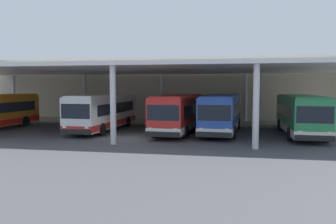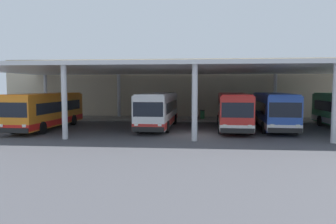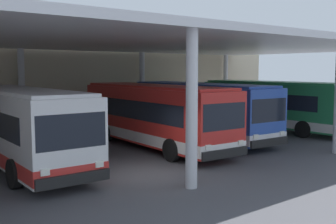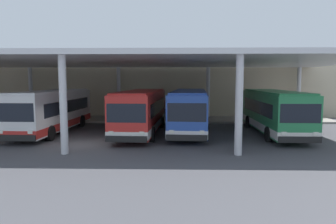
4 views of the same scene
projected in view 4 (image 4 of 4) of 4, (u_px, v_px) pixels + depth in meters
name	position (u px, v px, depth m)	size (l,w,h in m)	color
ground_plane	(79.00, 144.00, 19.25)	(200.00, 200.00, 0.00)	#47474C
platform_kerb	(116.00, 119.00, 30.93)	(42.00, 4.50, 0.18)	gray
station_building_facade	(121.00, 83.00, 33.80)	(48.00, 1.60, 7.17)	#C1B293
canopy_shelter	(99.00, 63.00, 24.18)	(40.00, 17.00, 5.55)	silver
bus_second_bay	(53.00, 111.00, 23.47)	(2.95, 10.60, 3.17)	white
bus_middle_bay	(141.00, 111.00, 23.11)	(3.12, 10.65, 3.17)	red
bus_far_bay	(189.00, 111.00, 23.49)	(3.27, 10.68, 3.17)	#284CA8
bus_departing	(274.00, 111.00, 22.94)	(2.87, 10.58, 3.17)	#28844C
bench_waiting	(163.00, 113.00, 30.81)	(1.80, 0.45, 0.92)	#383D47
trash_bin	(124.00, 114.00, 30.63)	(0.52, 0.52, 0.98)	#236638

